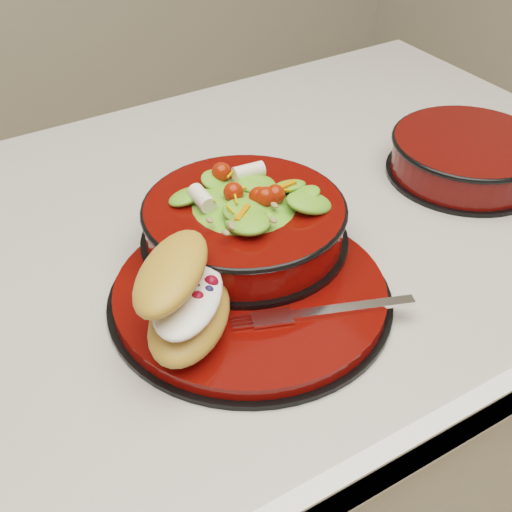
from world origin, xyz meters
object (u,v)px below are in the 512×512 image
salad_bowl (244,215)px  croissant (186,297)px  island_counter (221,460)px  extra_bowl (468,155)px  fork (328,311)px  dinner_plate (251,294)px

salad_bowl → croissant: salad_bowl is taller
island_counter → extra_bowl: 0.60m
fork → extra_bowl: 0.37m
island_counter → croissant: size_ratio=7.55×
croissant → extra_bowl: croissant is taller
island_counter → croissant: 0.54m
extra_bowl → dinner_plate: bearing=-169.6°
fork → extra_bowl: (0.34, 0.15, 0.01)m
salad_bowl → fork: 0.15m
fork → extra_bowl: bearing=-45.9°
dinner_plate → croissant: bearing=-166.9°
salad_bowl → fork: salad_bowl is taller
salad_bowl → croissant: size_ratio=1.45×
fork → extra_bowl: size_ratio=0.77×
croissant → fork: size_ratio=0.99×
salad_bowl → fork: (0.01, -0.15, -0.03)m
croissant → extra_bowl: (0.47, 0.09, -0.03)m
dinner_plate → fork: bearing=-58.9°
island_counter → fork: 0.51m
croissant → salad_bowl: bearing=-10.2°
salad_bowl → fork: size_ratio=1.44×
island_counter → dinner_plate: dinner_plate is taller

